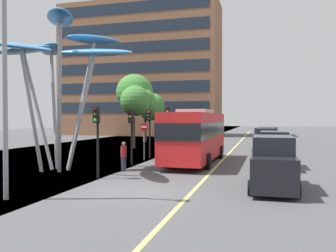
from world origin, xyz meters
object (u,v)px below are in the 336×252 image
Objects in this scene: car_far_side at (265,136)px; car_parked_near at (273,164)px; traffic_light_kerb_far at (131,126)px; car_side_street at (268,139)px; car_parked_mid at (274,150)px; leaf_sculpture at (60,52)px; traffic_light_opposite at (168,120)px; pedestrian at (124,156)px; traffic_light_island_mid at (149,124)px; traffic_light_kerb_near at (97,127)px; no_entry_sign at (144,135)px; street_lamp at (13,48)px; red_bus at (196,134)px; car_parked_far at (265,142)px.

car_parked_near is at bearing -89.74° from car_far_side.
traffic_light_kerb_far is 22.52m from car_far_side.
car_parked_mid is at bearing -89.36° from car_side_street.
leaf_sculpture is 2.65× the size of traffic_light_kerb_far.
traffic_light_opposite is (0.43, 7.18, 0.31)m from traffic_light_kerb_far.
pedestrian is (-0.09, -9.25, -2.01)m from traffic_light_opposite.
traffic_light_island_mid reaches higher than car_far_side.
traffic_light_kerb_near is 7.87m from no_entry_sign.
traffic_light_island_mid is at bearing 88.78° from no_entry_sign.
car_far_side is 19.76m from no_entry_sign.
car_parked_mid is at bearing -33.69° from traffic_light_opposite.
car_parked_near is (8.53, -9.36, -1.54)m from traffic_light_island_mid.
street_lamp is (2.59, -7.08, -1.27)m from leaf_sculpture.
car_far_side is (-0.38, 19.18, -0.10)m from car_parked_mid.
no_entry_sign is (-8.82, 1.34, 0.74)m from car_parked_mid.
red_bus is at bearing -111.41° from car_side_street.
car_side_street is (-0.15, 13.09, -0.04)m from car_parked_mid.
car_side_street is at bearing 68.59° from red_bus.
traffic_light_kerb_far is at bearing -119.79° from car_side_street.
no_entry_sign is (-0.54, 5.12, 0.94)m from pedestrian.
leaf_sculpture reaches higher than car_parked_mid.
leaf_sculpture is at bearing -135.46° from car_parked_far.
car_parked_near is at bearing -89.16° from car_parked_far.
red_bus reaches higher than no_entry_sign.
car_far_side is at bearing 63.30° from traffic_light_island_mid.
leaf_sculpture is 21.84m from car_side_street.
car_parked_mid is (0.26, 6.92, -0.03)m from car_parked_near.
car_side_street reaches higher than pedestrian.
pedestrian is at bearing -155.43° from car_parked_mid.
car_parked_far is 0.43× the size of street_lamp.
car_parked_near is at bearing 26.03° from street_lamp.
street_lamp reaches higher than traffic_light_island_mid.
traffic_light_island_mid is 1.38m from no_entry_sign.
car_parked_near is at bearing -47.65° from traffic_light_island_mid.
traffic_light_island_mid is at bearing 164.48° from car_parked_mid.
traffic_light_kerb_near is at bearing -32.52° from leaf_sculpture.
traffic_light_kerb_near is 3.23m from pedestrian.
pedestrian is 5.23m from no_entry_sign.
traffic_light_kerb_far is 2.10× the size of pedestrian.
red_bus is at bearing -8.48° from no_entry_sign.
traffic_light_island_mid is at bearing 87.46° from street_lamp.
street_lamp reaches higher than red_bus.
traffic_light_island_mid is 12.76m from car_parked_near.
traffic_light_island_mid reaches higher than car_parked_mid.
car_side_street is (0.12, 20.01, -0.06)m from car_parked_near.
leaf_sculpture is at bearing -144.19° from red_bus.
car_parked_mid reaches higher than car_far_side.
traffic_light_kerb_near is 0.77× the size of car_parked_near.
traffic_light_island_mid is 14.15m from street_lamp.
traffic_light_island_mid reaches higher than red_bus.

